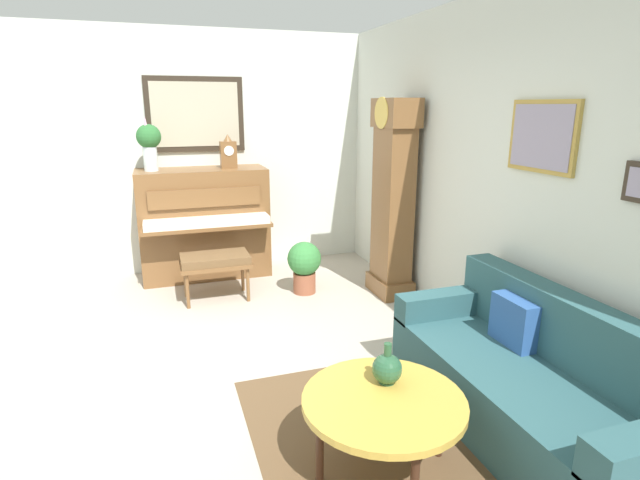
{
  "coord_description": "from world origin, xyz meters",
  "views": [
    {
      "loc": [
        3.49,
        -0.14,
        1.95
      ],
      "look_at": [
        -0.34,
        1.13,
        0.85
      ],
      "focal_mm": 27.79,
      "sensor_mm": 36.0,
      "label": 1
    }
  ],
  "objects_px": {
    "mantel_clock": "(228,153)",
    "potted_plant": "(304,264)",
    "couch": "(530,383)",
    "piano": "(205,223)",
    "coffee_table": "(384,403)",
    "piano_bench": "(215,262)",
    "green_jug": "(387,368)",
    "grandfather_clock": "(393,205)",
    "flower_vase": "(149,142)"
  },
  "relations": [
    {
      "from": "piano_bench",
      "to": "coffee_table",
      "type": "relative_size",
      "value": 0.8
    },
    {
      "from": "grandfather_clock",
      "to": "green_jug",
      "type": "height_order",
      "value": "grandfather_clock"
    },
    {
      "from": "mantel_clock",
      "to": "potted_plant",
      "type": "relative_size",
      "value": 0.68
    },
    {
      "from": "grandfather_clock",
      "to": "couch",
      "type": "xyz_separation_m",
      "value": [
        2.36,
        -0.21,
        -0.65
      ]
    },
    {
      "from": "grandfather_clock",
      "to": "mantel_clock",
      "type": "height_order",
      "value": "grandfather_clock"
    },
    {
      "from": "grandfather_clock",
      "to": "potted_plant",
      "type": "relative_size",
      "value": 3.62
    },
    {
      "from": "piano_bench",
      "to": "couch",
      "type": "distance_m",
      "value": 3.18
    },
    {
      "from": "couch",
      "to": "green_jug",
      "type": "xyz_separation_m",
      "value": [
        -0.08,
        -0.93,
        0.22
      ]
    },
    {
      "from": "coffee_table",
      "to": "green_jug",
      "type": "xyz_separation_m",
      "value": [
        -0.14,
        0.08,
        0.12
      ]
    },
    {
      "from": "mantel_clock",
      "to": "flower_vase",
      "type": "bearing_deg",
      "value": -90.03
    },
    {
      "from": "piano",
      "to": "couch",
      "type": "bearing_deg",
      "value": 23.97
    },
    {
      "from": "mantel_clock",
      "to": "potted_plant",
      "type": "xyz_separation_m",
      "value": [
        0.91,
        0.62,
        -1.11
      ]
    },
    {
      "from": "couch",
      "to": "potted_plant",
      "type": "distance_m",
      "value": 2.74
    },
    {
      "from": "piano_bench",
      "to": "piano",
      "type": "bearing_deg",
      "value": -178.99
    },
    {
      "from": "piano",
      "to": "grandfather_clock",
      "type": "distance_m",
      "value": 2.19
    },
    {
      "from": "piano",
      "to": "potted_plant",
      "type": "distance_m",
      "value": 1.34
    },
    {
      "from": "mantel_clock",
      "to": "coffee_table",
      "type": "bearing_deg",
      "value": 4.12
    },
    {
      "from": "piano_bench",
      "to": "green_jug",
      "type": "distance_m",
      "value": 2.76
    },
    {
      "from": "grandfather_clock",
      "to": "coffee_table",
      "type": "distance_m",
      "value": 2.76
    },
    {
      "from": "green_jug",
      "to": "couch",
      "type": "bearing_deg",
      "value": 84.98
    },
    {
      "from": "couch",
      "to": "grandfather_clock",
      "type": "bearing_deg",
      "value": 175.01
    },
    {
      "from": "piano",
      "to": "couch",
      "type": "relative_size",
      "value": 0.76
    },
    {
      "from": "piano",
      "to": "mantel_clock",
      "type": "height_order",
      "value": "mantel_clock"
    },
    {
      "from": "grandfather_clock",
      "to": "mantel_clock",
      "type": "xyz_separation_m",
      "value": [
        -1.21,
        -1.48,
        0.46
      ]
    },
    {
      "from": "coffee_table",
      "to": "flower_vase",
      "type": "xyz_separation_m",
      "value": [
        -3.63,
        -1.1,
        1.16
      ]
    },
    {
      "from": "piano",
      "to": "couch",
      "type": "distance_m",
      "value": 3.92
    },
    {
      "from": "piano",
      "to": "coffee_table",
      "type": "distance_m",
      "value": 3.68
    },
    {
      "from": "green_jug",
      "to": "piano",
      "type": "bearing_deg",
      "value": -169.39
    },
    {
      "from": "coffee_table",
      "to": "piano_bench",
      "type": "bearing_deg",
      "value": -168.79
    },
    {
      "from": "coffee_table",
      "to": "potted_plant",
      "type": "height_order",
      "value": "potted_plant"
    },
    {
      "from": "piano_bench",
      "to": "potted_plant",
      "type": "height_order",
      "value": "potted_plant"
    },
    {
      "from": "green_jug",
      "to": "grandfather_clock",
      "type": "bearing_deg",
      "value": 153.37
    },
    {
      "from": "piano_bench",
      "to": "coffee_table",
      "type": "xyz_separation_m",
      "value": [
        2.82,
        0.56,
        0.01
      ]
    },
    {
      "from": "potted_plant",
      "to": "flower_vase",
      "type": "bearing_deg",
      "value": -121.82
    },
    {
      "from": "piano_bench",
      "to": "green_jug",
      "type": "relative_size",
      "value": 2.92
    },
    {
      "from": "mantel_clock",
      "to": "potted_plant",
      "type": "distance_m",
      "value": 1.56
    },
    {
      "from": "grandfather_clock",
      "to": "green_jug",
      "type": "relative_size",
      "value": 8.46
    },
    {
      "from": "piano",
      "to": "mantel_clock",
      "type": "distance_m",
      "value": 0.85
    },
    {
      "from": "couch",
      "to": "potted_plant",
      "type": "bearing_deg",
      "value": -166.18
    },
    {
      "from": "piano_bench",
      "to": "mantel_clock",
      "type": "bearing_deg",
      "value": 159.71
    },
    {
      "from": "grandfather_clock",
      "to": "flower_vase",
      "type": "distance_m",
      "value": 2.69
    },
    {
      "from": "piano_bench",
      "to": "flower_vase",
      "type": "bearing_deg",
      "value": -145.95
    },
    {
      "from": "mantel_clock",
      "to": "potted_plant",
      "type": "height_order",
      "value": "mantel_clock"
    },
    {
      "from": "couch",
      "to": "green_jug",
      "type": "bearing_deg",
      "value": -95.02
    },
    {
      "from": "flower_vase",
      "to": "potted_plant",
      "type": "xyz_separation_m",
      "value": [
        0.91,
        1.46,
        -1.25
      ]
    },
    {
      "from": "couch",
      "to": "potted_plant",
      "type": "xyz_separation_m",
      "value": [
        -2.66,
        -0.65,
        0.01
      ]
    },
    {
      "from": "piano_bench",
      "to": "flower_vase",
      "type": "distance_m",
      "value": 1.52
    },
    {
      "from": "couch",
      "to": "coffee_table",
      "type": "bearing_deg",
      "value": -86.92
    },
    {
      "from": "piano_bench",
      "to": "coffee_table",
      "type": "height_order",
      "value": "piano_bench"
    },
    {
      "from": "grandfather_clock",
      "to": "couch",
      "type": "relative_size",
      "value": 1.07
    }
  ]
}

